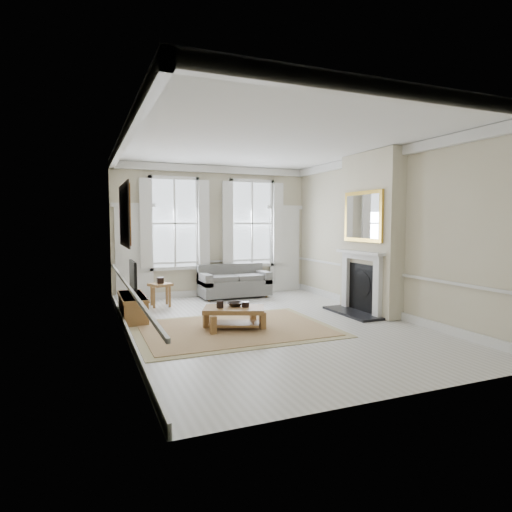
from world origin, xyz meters
name	(u,v)px	position (x,y,z in m)	size (l,w,h in m)	color
floor	(270,325)	(0.00, 0.00, 0.00)	(7.20, 7.20, 0.00)	#B7B5AD
ceiling	(270,142)	(0.00, 0.00, 3.40)	(7.20, 7.20, 0.00)	white
back_wall	(214,231)	(0.00, 3.60, 1.70)	(5.20, 5.20, 0.00)	beige
left_wall	(124,236)	(-2.60, 0.00, 1.70)	(7.20, 7.20, 0.00)	beige
right_wall	(384,233)	(2.60, 0.00, 1.70)	(7.20, 7.20, 0.00)	beige
window_left	(175,223)	(-1.05, 3.55, 1.90)	(1.26, 0.20, 2.20)	#B2BCC6
window_right	(252,223)	(1.05, 3.55, 1.90)	(1.26, 0.20, 2.20)	#B2BCC6
door_left	(134,254)	(-2.05, 3.56, 1.15)	(0.90, 0.08, 2.30)	silver
door_right	(285,250)	(2.05, 3.56, 1.15)	(0.90, 0.08, 2.30)	silver
painting	(124,215)	(-2.56, 0.30, 2.05)	(0.05, 1.66, 1.06)	#B6711F
chimney_breast	(371,233)	(2.43, 0.20, 1.70)	(0.35, 1.70, 3.38)	beige
hearth	(352,313)	(2.00, 0.20, 0.03)	(0.55, 1.50, 0.05)	black
fireplace	(361,279)	(2.20, 0.20, 0.73)	(0.21, 1.45, 1.33)	silver
mirror	(363,217)	(2.21, 0.20, 2.05)	(0.06, 1.26, 1.06)	gold
sofa	(234,283)	(0.37, 3.11, 0.35)	(1.77, 0.86, 0.84)	#5D5C5A
side_table	(160,288)	(-1.59, 2.59, 0.42)	(0.57, 0.57, 0.53)	brown
rug	(234,329)	(-0.74, -0.08, 0.01)	(3.50, 2.60, 0.02)	#99794F
coffee_table	(234,312)	(-0.74, -0.08, 0.33)	(1.24, 1.00, 0.40)	brown
ceramic_pot_a	(220,304)	(-0.99, -0.03, 0.47)	(0.13, 0.13, 0.13)	black
ceramic_pot_b	(245,304)	(-0.54, -0.13, 0.45)	(0.13, 0.13, 0.10)	black
bowl	(235,304)	(-0.69, 0.02, 0.44)	(0.29, 0.29, 0.07)	black
tv_stand	(133,307)	(-2.34, 1.45, 0.24)	(0.44, 1.37, 0.49)	brown
tv	(133,275)	(-2.32, 1.45, 0.88)	(0.08, 0.90, 0.68)	black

